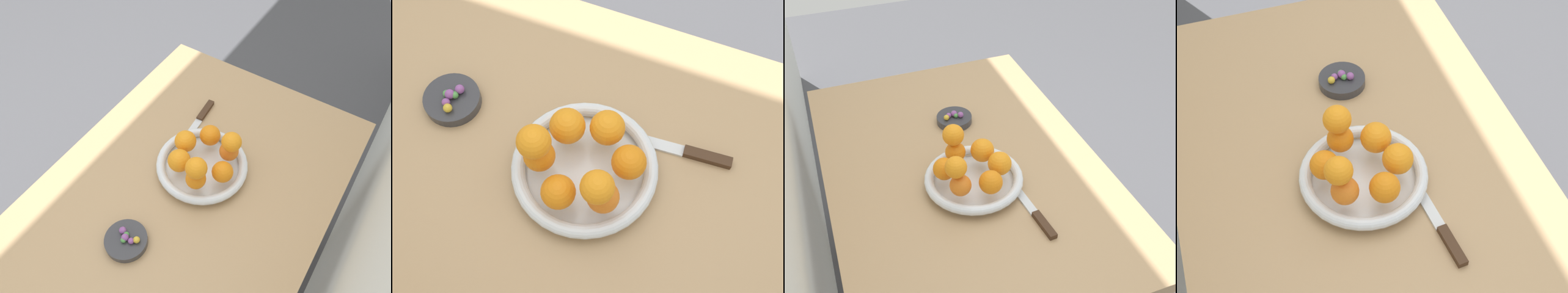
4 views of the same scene
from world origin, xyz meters
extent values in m
cube|color=tan|center=(0.00, 0.00, 0.72)|extent=(1.10, 0.76, 0.04)
cylinder|color=tan|center=(0.49, -0.32, 0.35)|extent=(0.05, 0.05, 0.70)
cylinder|color=tan|center=(0.49, 0.32, 0.35)|extent=(0.05, 0.05, 0.70)
cylinder|color=silver|center=(-0.10, 0.00, 0.75)|extent=(0.22, 0.22, 0.01)
torus|color=silver|center=(-0.10, 0.00, 0.77)|extent=(0.27, 0.27, 0.03)
cylinder|color=#333338|center=(0.20, -0.04, 0.75)|extent=(0.11, 0.11, 0.02)
sphere|color=orange|center=(-0.08, 0.08, 0.81)|extent=(0.06, 0.06, 0.06)
sphere|color=orange|center=(-0.15, 0.06, 0.81)|extent=(0.06, 0.06, 0.06)
sphere|color=orange|center=(-0.17, -0.02, 0.81)|extent=(0.06, 0.06, 0.06)
sphere|color=orange|center=(-0.11, -0.07, 0.81)|extent=(0.06, 0.06, 0.06)
sphere|color=orange|center=(-0.05, -0.04, 0.81)|extent=(0.06, 0.06, 0.06)
sphere|color=orange|center=(-0.02, 0.03, 0.81)|extent=(0.06, 0.06, 0.06)
sphere|color=orange|center=(-0.02, 0.03, 0.87)|extent=(0.06, 0.06, 0.06)
sphere|color=orange|center=(-0.14, 0.06, 0.86)|extent=(0.06, 0.06, 0.06)
sphere|color=#8C4C99|center=(0.19, -0.06, 0.77)|extent=(0.02, 0.02, 0.02)
sphere|color=#8C4C99|center=(0.20, -0.04, 0.77)|extent=(0.02, 0.02, 0.02)
sphere|color=#8C4C99|center=(0.20, -0.02, 0.77)|extent=(0.02, 0.02, 0.02)
sphere|color=#4C9947|center=(0.21, -0.04, 0.77)|extent=(0.02, 0.02, 0.02)
sphere|color=#4C9947|center=(0.19, -0.05, 0.77)|extent=(0.01, 0.01, 0.01)
sphere|color=gold|center=(0.19, -0.01, 0.77)|extent=(0.02, 0.02, 0.02)
cube|color=#3F2819|center=(-0.30, -0.11, 0.75)|extent=(0.09, 0.03, 0.01)
cube|color=silver|center=(-0.17, -0.10, 0.74)|extent=(0.17, 0.04, 0.01)
camera|label=1|loc=(0.44, 0.32, 1.67)|focal=35.00mm
camera|label=2|loc=(-0.23, 0.32, 1.57)|focal=45.00mm
camera|label=3|loc=(-1.01, 0.32, 1.65)|focal=45.00mm
camera|label=4|loc=(-0.81, 0.22, 1.74)|focal=55.00mm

